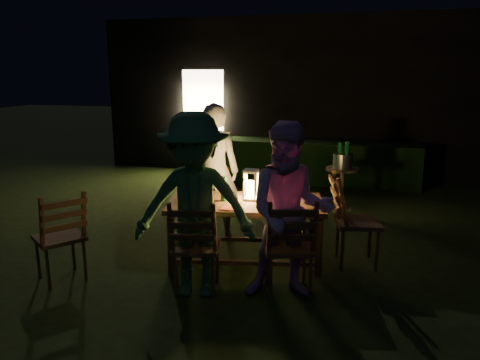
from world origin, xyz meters
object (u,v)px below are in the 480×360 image
(chair_near_right, at_px, (288,264))
(person_opp_right, at_px, (290,212))
(bottle_bucket_a, at_px, (340,158))
(bottle_bucket_b, at_px, (347,157))
(chair_near_left, at_px, (197,262))
(person_opp_left, at_px, (194,206))
(lantern, at_px, (251,186))
(bottle_table, at_px, (224,189))
(side_table, at_px, (342,173))
(chair_spare, at_px, (61,252))
(ice_bucket, at_px, (343,161))
(dining_table, at_px, (246,207))
(chair_far_left, at_px, (214,217))
(chair_end, at_px, (355,236))
(person_house_side, at_px, (214,171))
(chair_far_right, at_px, (291,219))

(chair_near_right, bearing_deg, person_opp_right, -97.77)
(bottle_bucket_a, relative_size, bottle_bucket_b, 1.00)
(chair_near_left, relative_size, person_opp_left, 0.56)
(person_opp_left, distance_m, bottle_bucket_a, 3.38)
(bottle_bucket_b, bearing_deg, lantern, -112.21)
(bottle_table, bearing_deg, side_table, 63.69)
(bottle_table, height_order, bottle_bucket_a, bottle_bucket_a)
(bottle_table, bearing_deg, bottle_bucket_a, 64.29)
(chair_spare, height_order, bottle_bucket_a, chair_spare)
(ice_bucket, height_order, bottle_bucket_a, bottle_bucket_a)
(chair_near_left, distance_m, chair_spare, 1.44)
(ice_bucket, xyz_separation_m, bottle_bucket_a, (-0.05, -0.04, 0.05))
(dining_table, distance_m, chair_spare, 2.01)
(chair_far_left, bearing_deg, chair_end, 149.89)
(dining_table, height_order, chair_far_left, chair_far_left)
(person_opp_left, relative_size, bottle_bucket_b, 5.57)
(chair_far_left, relative_size, chair_spare, 0.91)
(chair_far_left, height_order, person_house_side, person_house_side)
(lantern, height_order, side_table, lantern)
(chair_near_right, distance_m, lantern, 1.07)
(chair_end, distance_m, person_opp_right, 1.25)
(chair_far_left, distance_m, bottle_bucket_a, 2.27)
(chair_end, relative_size, person_opp_left, 0.61)
(person_opp_left, bearing_deg, ice_bucket, 57.67)
(bottle_table, bearing_deg, chair_near_left, -92.70)
(lantern, bearing_deg, chair_near_right, -52.06)
(dining_table, xyz_separation_m, side_table, (0.93, 2.32, -0.05))
(dining_table, bearing_deg, bottle_bucket_b, 55.63)
(dining_table, distance_m, person_opp_right, 0.96)
(chair_near_right, relative_size, person_opp_left, 0.58)
(person_opp_left, xyz_separation_m, lantern, (0.31, 0.95, -0.02))
(bottle_table, relative_size, side_table, 0.41)
(chair_spare, bearing_deg, chair_end, -30.25)
(dining_table, height_order, person_house_side, person_house_side)
(dining_table, xyz_separation_m, bottle_bucket_b, (0.98, 2.36, 0.20))
(person_house_side, height_order, bottle_bucket_a, person_house_side)
(chair_far_right, height_order, person_opp_left, person_opp_left)
(chair_near_left, height_order, side_table, chair_near_left)
(chair_near_right, bearing_deg, lantern, 110.68)
(person_house_side, distance_m, bottle_bucket_a, 2.17)
(chair_near_right, distance_m, person_house_side, 1.91)
(dining_table, height_order, chair_far_right, chair_far_right)
(person_opp_right, distance_m, bottle_bucket_b, 3.10)
(chair_far_right, bearing_deg, person_opp_left, 62.11)
(lantern, relative_size, bottle_bucket_b, 1.09)
(chair_far_left, bearing_deg, chair_far_right, 174.46)
(bottle_bucket_b, bearing_deg, bottle_table, -116.88)
(chair_near_right, bearing_deg, chair_end, 39.44)
(bottle_bucket_a, bearing_deg, chair_end, -81.02)
(chair_far_right, bearing_deg, chair_near_left, 61.29)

